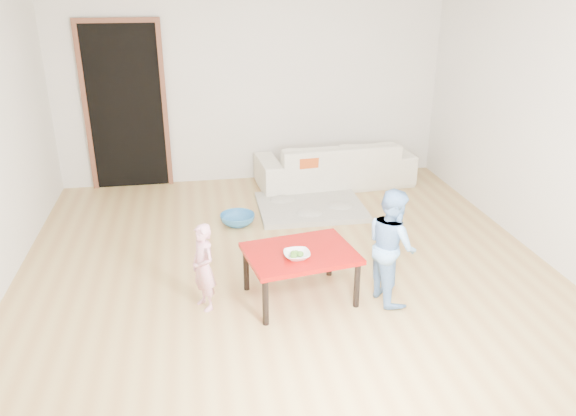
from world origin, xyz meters
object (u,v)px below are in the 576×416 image
object	(u,v)px
red_table	(300,275)
bowl	(297,255)
child_blue	(392,245)
basin	(238,219)
sofa	(335,163)
child_pink	(203,267)

from	to	relation	value
red_table	bowl	world-z (taller)	bowl
bowl	child_blue	world-z (taller)	child_blue
basin	red_table	bearing A→B (deg)	-76.55
child_blue	sofa	bearing A→B (deg)	-13.57
red_table	basin	size ratio (longest dim) A/B	2.32
sofa	child_pink	world-z (taller)	child_pink
sofa	bowl	size ratio (longest dim) A/B	9.38
sofa	bowl	bearing A→B (deg)	65.66
child_pink	child_blue	bearing A→B (deg)	58.78
bowl	child_blue	size ratio (longest dim) A/B	0.22
child_pink	child_blue	distance (m)	1.56
red_table	basin	world-z (taller)	red_table
bowl	child_pink	bearing A→B (deg)	172.19
sofa	basin	bearing A→B (deg)	33.97
sofa	child_pink	xyz separation A→B (m)	(-1.79, -2.72, 0.08)
child_pink	red_table	bearing A→B (deg)	63.61
sofa	child_blue	world-z (taller)	child_blue
child_pink	bowl	bearing A→B (deg)	55.27
red_table	child_blue	xyz separation A→B (m)	(0.75, -0.12, 0.27)
sofa	child_pink	size ratio (longest dim) A/B	2.69
child_pink	basin	xyz separation A→B (m)	(0.41, 1.64, -0.31)
child_blue	basin	size ratio (longest dim) A/B	2.59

